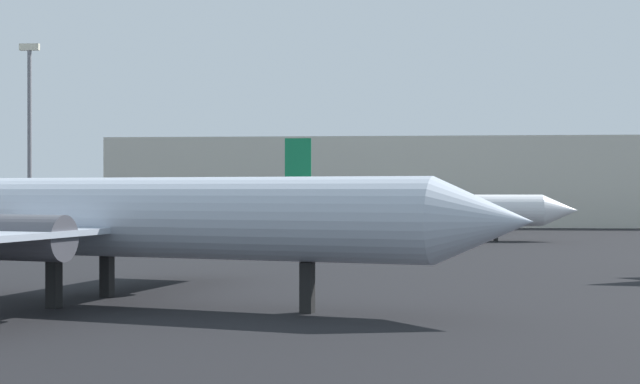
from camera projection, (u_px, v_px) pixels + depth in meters
name	position (u px, v px, depth m)	size (l,w,h in m)	color
airplane_at_gate	(103.00, 217.00, 37.53)	(34.22, 23.79, 10.07)	#B2BCCC
airplane_far_left	(411.00, 210.00, 83.80)	(29.77, 22.64, 9.57)	white
light_mast_left	(30.00, 126.00, 108.03)	(2.40, 0.50, 22.24)	slate
terminal_building	(419.00, 183.00, 125.41)	(80.95, 27.18, 11.43)	beige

